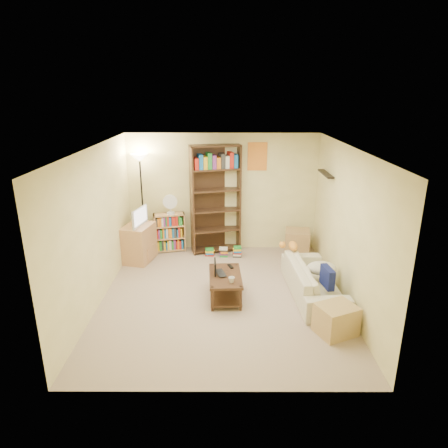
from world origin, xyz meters
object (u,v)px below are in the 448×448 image
Objects in this scene: laptop at (223,273)px; end_cabinet at (336,320)px; side_table at (297,243)px; tall_bookshelf at (216,197)px; short_bookshelf at (170,232)px; sofa at (314,280)px; tv_stand at (139,243)px; tabby_cat at (291,246)px; desk_fan at (170,204)px; floor_lamp at (141,175)px; television at (137,217)px; mug at (232,280)px; coffee_table at (225,283)px.

end_cabinet is at bearing -140.06° from laptop.
tall_bookshelf is at bearing 170.57° from side_table.
laptop is at bearing -73.89° from short_bookshelf.
sofa is 3.56m from tv_stand.
laptop is at bearing -148.37° from tabby_cat.
tv_stand is (-2.96, 0.76, -0.24)m from tabby_cat.
tabby_cat is 2.69m from desk_fan.
end_cabinet is (2.73, -3.07, -0.85)m from desk_fan.
sofa is 0.84× the size of tall_bookshelf.
short_bookshelf is 1.59× the size of end_cabinet.
side_table is at bearing -3.85° from sofa.
desk_fan is 0.20× the size of floor_lamp.
television is at bearing -142.04° from desk_fan.
tv_stand is 0.90× the size of short_bookshelf.
mug is 0.12× the size of short_bookshelf.
short_bookshelf is at bearing 56.33° from tv_stand.
end_cabinet is (0.08, -2.83, -0.06)m from side_table.
coffee_table is 1.72× the size of side_table.
floor_lamp reaches higher than television.
television is at bearing 165.70° from tabby_cat.
tall_bookshelf is (-0.17, 2.04, 0.77)m from laptop.
television reaches higher than side_table.
end_cabinet is at bearing -48.40° from desk_fan.
short_bookshelf is at bearing 137.23° from desk_fan.
television is (-1.86, 1.84, 0.47)m from mug.
short_bookshelf is (-1.16, 2.04, -0.01)m from laptop.
television is (-1.72, 1.52, 0.50)m from laptop.
end_cabinet is at bearing -74.63° from tall_bookshelf.
tv_stand reaches higher than sofa.
desk_fan is at bearing 168.22° from tall_bookshelf.
end_cabinet is at bearing -35.75° from coffee_table.
end_cabinet is (1.61, -1.08, -0.21)m from laptop.
desk_fan is at bearing -4.18° from floor_lamp.
short_bookshelf is (-0.99, -0.00, -0.79)m from tall_bookshelf.
tall_bookshelf is at bearing 92.76° from coffee_table.
tv_stand reaches higher than tabby_cat.
tv_stand is 1.17× the size of television.
tall_bookshelf is 1.96m from side_table.
tabby_cat reaches higher than sofa.
coffee_table is 3.06m from floor_lamp.
television is at bearing 135.24° from mug.
mug is 2.70m from desk_fan.
laptop is 0.17× the size of floor_lamp.
tabby_cat is at bearing -41.55° from short_bookshelf.
sofa is at bearing -90.23° from side_table.
tabby_cat is 1.09m from side_table.
tv_stand is at bearing 32.39° from laptop.
tall_bookshelf is 4.35× the size of end_cabinet.
television is at bearing -175.98° from tall_bookshelf.
mug is (0.13, -0.32, 0.03)m from laptop.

